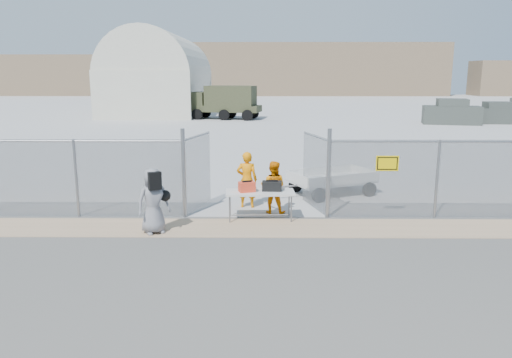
{
  "coord_description": "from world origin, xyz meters",
  "views": [
    {
      "loc": [
        0.13,
        -11.49,
        3.99
      ],
      "look_at": [
        0.0,
        2.0,
        1.1
      ],
      "focal_mm": 35.0,
      "sensor_mm": 36.0,
      "label": 1
    }
  ],
  "objects_px": {
    "folding_table": "(260,205)",
    "security_worker_right": "(273,187)",
    "security_worker_left": "(247,180)",
    "utility_trailer": "(332,182)",
    "visitor": "(153,201)"
  },
  "relations": [
    {
      "from": "security_worker_right",
      "to": "visitor",
      "type": "xyz_separation_m",
      "value": [
        -3.05,
        -1.88,
        0.07
      ]
    },
    {
      "from": "security_worker_right",
      "to": "folding_table",
      "type": "bearing_deg",
      "value": 73.04
    },
    {
      "from": "security_worker_left",
      "to": "visitor",
      "type": "xyz_separation_m",
      "value": [
        -2.28,
        -2.48,
        -0.01
      ]
    },
    {
      "from": "folding_table",
      "to": "security_worker_right",
      "type": "height_order",
      "value": "security_worker_right"
    },
    {
      "from": "visitor",
      "to": "utility_trailer",
      "type": "relative_size",
      "value": 0.48
    },
    {
      "from": "visitor",
      "to": "folding_table",
      "type": "bearing_deg",
      "value": -4.88
    },
    {
      "from": "folding_table",
      "to": "utility_trailer",
      "type": "relative_size",
      "value": 0.53
    },
    {
      "from": "security_worker_right",
      "to": "utility_trailer",
      "type": "relative_size",
      "value": 0.43
    },
    {
      "from": "folding_table",
      "to": "security_worker_left",
      "type": "height_order",
      "value": "security_worker_left"
    },
    {
      "from": "folding_table",
      "to": "visitor",
      "type": "bearing_deg",
      "value": -158.14
    },
    {
      "from": "security_worker_left",
      "to": "visitor",
      "type": "height_order",
      "value": "security_worker_left"
    },
    {
      "from": "security_worker_right",
      "to": "utility_trailer",
      "type": "distance_m",
      "value": 3.07
    },
    {
      "from": "folding_table",
      "to": "security_worker_right",
      "type": "distance_m",
      "value": 0.84
    },
    {
      "from": "security_worker_left",
      "to": "utility_trailer",
      "type": "distance_m",
      "value": 3.29
    },
    {
      "from": "folding_table",
      "to": "security_worker_right",
      "type": "bearing_deg",
      "value": 57.79
    }
  ]
}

